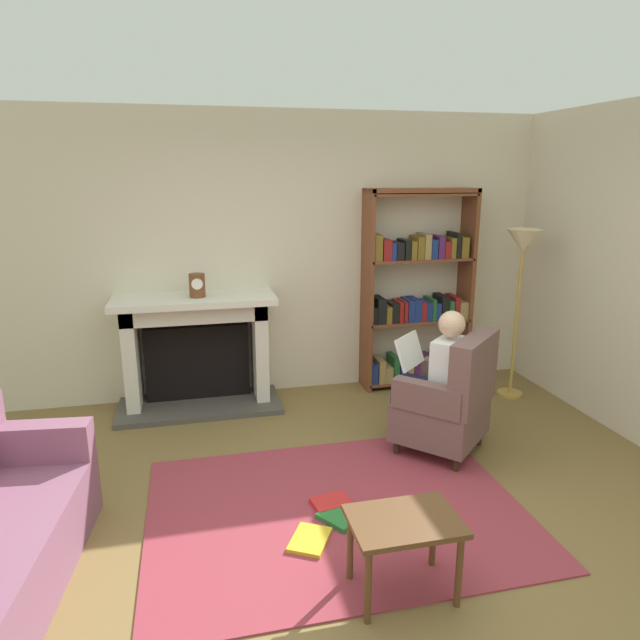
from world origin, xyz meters
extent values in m
plane|color=brown|center=(0.00, 0.00, 0.00)|extent=(14.00, 14.00, 0.00)
cube|color=beige|center=(0.00, 2.55, 1.35)|extent=(5.60, 0.10, 2.70)
cube|color=beige|center=(2.65, 1.25, 1.35)|extent=(0.10, 5.20, 2.70)
cube|color=#933340|center=(0.00, 0.30, 0.01)|extent=(2.40, 1.80, 0.01)
cube|color=#4C4742|center=(-0.82, 2.18, 0.03)|extent=(1.48, 0.64, 0.05)
cube|color=black|center=(-0.82, 2.40, 0.40)|extent=(0.96, 0.20, 0.70)
cube|color=silver|center=(-1.40, 2.28, 0.50)|extent=(0.12, 0.44, 1.00)
cube|color=silver|center=(-0.24, 2.28, 0.50)|extent=(0.12, 0.44, 1.00)
cube|color=silver|center=(-0.82, 2.28, 0.92)|extent=(1.28, 0.44, 0.16)
cube|color=silver|center=(-0.82, 2.22, 1.03)|extent=(1.44, 0.56, 0.06)
cylinder|color=brown|center=(-0.79, 2.20, 1.16)|extent=(0.14, 0.14, 0.21)
cylinder|color=white|center=(-0.79, 2.14, 1.19)|extent=(0.10, 0.01, 0.10)
cube|color=brown|center=(0.84, 2.34, 0.99)|extent=(0.04, 0.32, 1.99)
cube|color=brown|center=(1.89, 2.34, 0.99)|extent=(0.04, 0.32, 1.99)
cube|color=brown|center=(1.37, 2.34, 1.97)|extent=(1.10, 0.32, 0.04)
cube|color=brown|center=(1.37, 2.34, 0.06)|extent=(1.06, 0.32, 0.02)
cube|color=navy|center=(0.90, 2.33, 0.17)|extent=(0.06, 0.26, 0.20)
cube|color=#997F4C|center=(0.98, 2.33, 0.19)|extent=(0.07, 0.26, 0.23)
cube|color=#997F4C|center=(1.05, 2.33, 0.15)|extent=(0.08, 0.26, 0.16)
cube|color=#1E592D|center=(1.13, 2.33, 0.20)|extent=(0.06, 0.26, 0.26)
cube|color=navy|center=(1.21, 2.33, 0.16)|extent=(0.08, 0.26, 0.18)
cube|color=#997F4C|center=(1.28, 2.33, 0.19)|extent=(0.06, 0.26, 0.23)
cube|color=#4C1E59|center=(1.35, 2.33, 0.15)|extent=(0.07, 0.26, 0.16)
cube|color=maroon|center=(1.42, 2.33, 0.15)|extent=(0.05, 0.26, 0.16)
cube|color=#4C1E59|center=(1.50, 2.33, 0.19)|extent=(0.08, 0.26, 0.23)
cube|color=black|center=(1.57, 2.33, 0.18)|extent=(0.04, 0.26, 0.21)
cube|color=navy|center=(1.61, 2.33, 0.20)|extent=(0.04, 0.26, 0.25)
cube|color=#4C1E59|center=(1.68, 2.33, 0.17)|extent=(0.08, 0.26, 0.19)
cube|color=black|center=(1.77, 2.33, 0.16)|extent=(0.08, 0.26, 0.18)
cube|color=#1E592D|center=(1.85, 2.33, 0.16)|extent=(0.08, 0.26, 0.17)
cube|color=brown|center=(1.37, 2.34, 0.68)|extent=(1.06, 0.32, 0.02)
cube|color=black|center=(0.89, 2.33, 0.78)|extent=(0.04, 0.26, 0.17)
cube|color=black|center=(0.96, 2.33, 0.82)|extent=(0.09, 0.26, 0.25)
cube|color=brown|center=(1.03, 2.33, 0.78)|extent=(0.05, 0.26, 0.17)
cube|color=black|center=(1.10, 2.33, 0.79)|extent=(0.07, 0.26, 0.19)
cube|color=maroon|center=(1.16, 2.33, 0.80)|extent=(0.04, 0.26, 0.20)
cube|color=maroon|center=(1.21, 2.33, 0.80)|extent=(0.04, 0.26, 0.21)
cube|color=navy|center=(1.26, 2.33, 0.80)|extent=(0.06, 0.26, 0.21)
cube|color=navy|center=(1.33, 2.33, 0.80)|extent=(0.07, 0.26, 0.22)
cube|color=maroon|center=(1.40, 2.33, 0.79)|extent=(0.05, 0.26, 0.19)
cube|color=navy|center=(1.45, 2.33, 0.79)|extent=(0.06, 0.26, 0.18)
cube|color=#1E592D|center=(1.50, 2.33, 0.80)|extent=(0.04, 0.26, 0.22)
cube|color=navy|center=(1.55, 2.33, 0.78)|extent=(0.05, 0.26, 0.17)
cube|color=black|center=(1.63, 2.33, 0.81)|extent=(0.08, 0.26, 0.24)
cube|color=#1E592D|center=(1.69, 2.33, 0.79)|extent=(0.05, 0.26, 0.19)
cube|color=maroon|center=(1.75, 2.33, 0.81)|extent=(0.05, 0.26, 0.23)
cube|color=#997F4C|center=(1.83, 2.33, 0.78)|extent=(0.09, 0.26, 0.17)
cube|color=brown|center=(1.37, 2.34, 1.31)|extent=(1.06, 0.32, 0.02)
cube|color=brown|center=(0.91, 2.33, 1.44)|extent=(0.07, 0.26, 0.25)
cube|color=maroon|center=(1.00, 2.33, 1.42)|extent=(0.08, 0.26, 0.20)
cube|color=navy|center=(1.06, 2.33, 1.40)|extent=(0.04, 0.26, 0.17)
cube|color=black|center=(1.13, 2.33, 1.40)|extent=(0.07, 0.26, 0.16)
cube|color=black|center=(1.20, 2.33, 1.41)|extent=(0.05, 0.26, 0.19)
cube|color=brown|center=(1.26, 2.33, 1.41)|extent=(0.06, 0.26, 0.18)
cube|color=brown|center=(1.33, 2.33, 1.43)|extent=(0.07, 0.26, 0.22)
cube|color=#997F4C|center=(1.41, 2.33, 1.44)|extent=(0.07, 0.26, 0.24)
cube|color=navy|center=(1.47, 2.33, 1.41)|extent=(0.06, 0.26, 0.19)
cube|color=#4C1E59|center=(1.55, 2.33, 1.43)|extent=(0.06, 0.26, 0.22)
cube|color=maroon|center=(1.61, 2.33, 1.40)|extent=(0.06, 0.26, 0.16)
cube|color=brown|center=(1.67, 2.33, 1.42)|extent=(0.05, 0.26, 0.20)
cube|color=black|center=(1.73, 2.33, 1.44)|extent=(0.04, 0.26, 0.25)
cube|color=brown|center=(1.80, 2.33, 1.42)|extent=(0.08, 0.26, 0.20)
cube|color=brown|center=(1.37, 2.34, 1.93)|extent=(1.06, 0.32, 0.02)
cylinder|color=#331E14|center=(1.03, 1.29, 0.06)|extent=(0.05, 0.05, 0.12)
cylinder|color=#331E14|center=(0.65, 0.93, 0.06)|extent=(0.05, 0.05, 0.12)
cylinder|color=#331E14|center=(1.36, 0.94, 0.06)|extent=(0.05, 0.05, 0.12)
cylinder|color=#331E14|center=(0.98, 0.59, 0.06)|extent=(0.05, 0.05, 0.12)
cube|color=brown|center=(1.00, 0.94, 0.27)|extent=(0.88, 0.88, 0.30)
cube|color=brown|center=(1.17, 0.76, 0.70)|extent=(0.58, 0.56, 0.55)
cube|color=brown|center=(1.20, 1.12, 0.53)|extent=(0.46, 0.48, 0.22)
cube|color=brown|center=(0.81, 0.75, 0.53)|extent=(0.46, 0.48, 0.22)
cube|color=white|center=(1.04, 0.90, 0.67)|extent=(0.37, 0.37, 0.50)
sphere|color=#D8AD8C|center=(1.04, 0.90, 1.04)|extent=(0.20, 0.20, 0.20)
cube|color=#191E3F|center=(0.96, 1.10, 0.47)|extent=(0.36, 0.37, 0.12)
cube|color=#191E3F|center=(0.84, 0.99, 0.47)|extent=(0.36, 0.37, 0.12)
cylinder|color=#191E3F|center=(0.83, 1.24, 0.21)|extent=(0.10, 0.10, 0.42)
cylinder|color=#191E3F|center=(0.71, 1.13, 0.21)|extent=(0.10, 0.10, 0.42)
cube|color=white|center=(0.81, 1.14, 0.77)|extent=(0.34, 0.33, 0.25)
cube|color=#83516A|center=(-1.85, 0.67, 0.52)|extent=(0.71, 0.24, 0.24)
cube|color=brown|center=(0.15, -0.48, 0.42)|extent=(0.56, 0.39, 0.03)
cylinder|color=brown|center=(-0.09, -0.64, 0.20)|extent=(0.04, 0.04, 0.41)
cylinder|color=brown|center=(0.39, -0.64, 0.20)|extent=(0.04, 0.04, 0.41)
cylinder|color=brown|center=(-0.09, -0.33, 0.20)|extent=(0.04, 0.04, 0.41)
cylinder|color=brown|center=(0.39, -0.33, 0.20)|extent=(0.04, 0.04, 0.41)
cube|color=gold|center=(-0.24, 0.02, 0.02)|extent=(0.31, 0.34, 0.02)
cube|color=#267233|center=(-0.01, 0.18, 0.03)|extent=(0.29, 0.30, 0.03)
cube|color=red|center=(-0.02, 0.35, 0.03)|extent=(0.27, 0.22, 0.04)
cylinder|color=#B7933F|center=(2.17, 1.82, 0.01)|extent=(0.24, 0.24, 0.03)
cylinder|color=#B7933F|center=(2.17, 1.82, 0.73)|extent=(0.03, 0.03, 1.39)
cone|color=beige|center=(2.17, 1.82, 1.52)|extent=(0.32, 0.32, 0.22)
camera|label=1|loc=(-0.83, -2.81, 2.13)|focal=31.55mm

